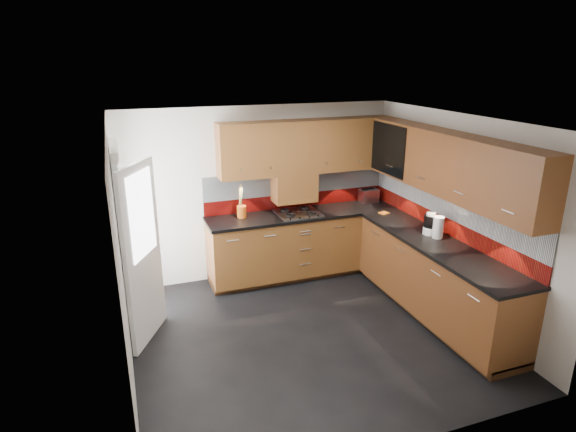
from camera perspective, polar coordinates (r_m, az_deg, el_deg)
name	(u,v)px	position (r m, az deg, el deg)	size (l,w,h in m)	color
room	(309,209)	(5.01, 2.50, 0.86)	(4.00, 3.80, 2.64)	black
base_cabinets	(362,262)	(6.43, 8.78, -5.39)	(2.70, 3.20, 0.95)	brown
countertop	(364,228)	(6.24, 8.95, -1.40)	(2.72, 3.22, 0.04)	black
backsplash	(372,200)	(6.44, 9.87, 1.90)	(2.70, 3.20, 0.54)	maroon
upper_cabinets	(377,155)	(6.14, 10.48, 7.12)	(2.50, 3.20, 0.72)	brown
extractor_hood	(294,187)	(6.69, 0.73, 3.44)	(0.60, 0.33, 0.40)	brown
glass_cabinet	(398,147)	(6.63, 12.89, 8.01)	(0.32, 0.80, 0.66)	black
back_door	(132,247)	(5.53, -18.05, -3.49)	(0.42, 1.19, 2.04)	white
gas_hob	(298,213)	(6.64, 1.22, 0.38)	(0.59, 0.52, 0.05)	silver
utensil_pot	(242,210)	(6.50, -5.52, 0.69)	(0.13, 0.13, 0.46)	#D35A13
toaster	(369,196)	(7.27, 9.53, 2.40)	(0.28, 0.18, 0.20)	silver
food_processor	(430,224)	(6.10, 16.51, -0.95)	(0.17, 0.17, 0.28)	white
paper_towel	(438,227)	(6.00, 17.37, -1.29)	(0.13, 0.13, 0.26)	white
orange_cloth	(384,213)	(6.79, 11.30, 0.35)	(0.13, 0.11, 0.01)	orange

